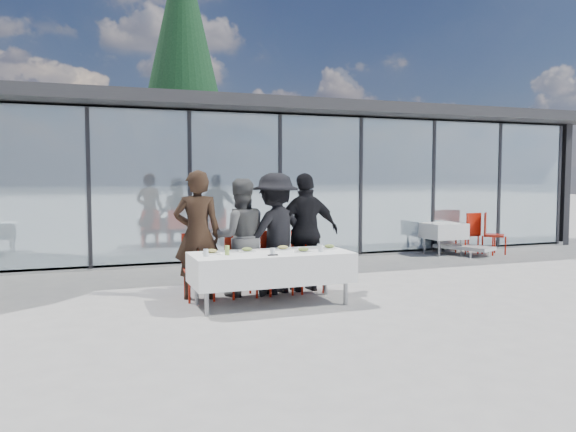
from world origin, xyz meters
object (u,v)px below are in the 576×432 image
at_px(spare_chair_a, 490,231).
at_px(lounger, 458,243).
at_px(dining_table, 271,267).
at_px(spare_table_right, 443,231).
at_px(diner_chair_a, 198,263).
at_px(plate_c, 283,248).
at_px(spare_chair_b, 470,231).
at_px(conifer_tree, 183,60).
at_px(diner_c, 276,233).
at_px(diner_a, 197,235).
at_px(diner_chair_c, 276,259).
at_px(diner_d, 306,232).
at_px(diner_chair_d, 307,257).
at_px(plate_d, 329,247).
at_px(diner_chair_b, 240,261).
at_px(juice_bottle, 227,250).
at_px(plate_a, 212,252).
at_px(diner_b, 240,237).
at_px(folded_eyeglasses, 273,255).
at_px(plate_b, 247,250).
at_px(plate_extra, 303,250).

distance_m(spare_chair_a, lounger, 0.80).
distance_m(dining_table, spare_table_right, 6.49).
height_order(diner_chair_a, plate_c, diner_chair_a).
xyz_separation_m(spare_chair_b, conifer_tree, (-5.11, 9.50, 5.45)).
relative_size(diner_c, spare_chair_a, 1.93).
distance_m(diner_a, diner_chair_c, 1.30).
distance_m(diner_d, spare_table_right, 5.38).
xyz_separation_m(diner_chair_d, plate_c, (-0.59, -0.55, 0.24)).
relative_size(plate_d, spare_table_right, 0.31).
relative_size(diner_chair_a, spare_chair_a, 1.00).
xyz_separation_m(diner_chair_a, diner_chair_b, (0.65, 0.00, 0.00)).
relative_size(plate_c, juice_bottle, 1.95).
bearing_deg(diner_chair_b, diner_chair_d, 0.00).
bearing_deg(plate_a, diner_chair_b, 45.76).
bearing_deg(diner_b, spare_chair_b, -152.81).
bearing_deg(plate_a, lounger, 26.65).
bearing_deg(plate_a, spare_chair_a, 22.58).
relative_size(diner_b, lounger, 1.23).
bearing_deg(diner_chair_d, conifer_tree, 89.37).
height_order(juice_bottle, lounger, juice_bottle).
relative_size(plate_a, spare_chair_b, 0.27).
height_order(plate_a, folded_eyeglasses, plate_a).
bearing_deg(diner_chair_b, diner_d, 0.82).
xyz_separation_m(spare_table_right, spare_chair_a, (1.05, -0.37, -0.02)).
distance_m(plate_b, plate_extra, 0.80).
distance_m(diner_b, diner_chair_c, 0.68).
bearing_deg(spare_chair_a, plate_extra, -151.19).
distance_m(dining_table, diner_chair_d, 1.13).
relative_size(diner_d, plate_a, 7.16).
xyz_separation_m(diner_chair_d, spare_table_right, (4.58, 2.82, 0.02)).
bearing_deg(juice_bottle, plate_c, 15.19).
xyz_separation_m(diner_chair_c, plate_extra, (0.11, -0.87, 0.24)).
distance_m(diner_chair_c, spare_chair_a, 6.62).
distance_m(diner_chair_a, plate_c, 1.30).
height_order(diner_chair_c, diner_d, diner_d).
xyz_separation_m(diner_chair_a, spare_table_right, (6.32, 2.82, 0.02)).
relative_size(plate_d, spare_chair_b, 0.27).
height_order(diner_d, diner_chair_d, diner_d).
relative_size(diner_chair_c, diner_chair_d, 1.00).
height_order(plate_a, spare_chair_a, spare_chair_a).
bearing_deg(juice_bottle, diner_chair_a, 107.55).
distance_m(plate_b, juice_bottle, 0.41).
xyz_separation_m(diner_d, juice_bottle, (-1.49, -0.81, -0.12)).
distance_m(dining_table, diner_chair_a, 1.17).
height_order(plate_a, plate_d, same).
relative_size(dining_table, plate_c, 8.60).
bearing_deg(conifer_tree, diner_b, -95.75).
bearing_deg(diner_d, folded_eyeglasses, 47.28).
bearing_deg(diner_d, diner_chair_d, 87.96).
bearing_deg(diner_chair_c, plate_extra, -82.56).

